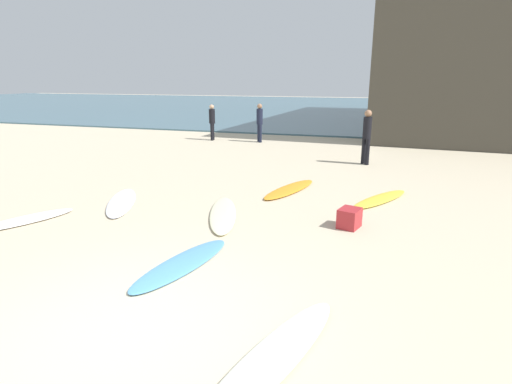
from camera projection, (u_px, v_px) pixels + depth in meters
The scene contains 13 objects.
ground_plane at pixel (132, 332), 4.78m from camera, with size 120.00×120.00×0.00m, color beige.
ocean_water at pixel (356, 108), 38.66m from camera, with size 120.00×40.00×0.08m, color #426675.
surfboard_0 at pixel (122, 202), 9.62m from camera, with size 0.59×2.37×0.07m, color white.
surfboard_1 at pixel (26, 220), 8.42m from camera, with size 0.58×1.95×0.07m, color white.
surfboard_2 at pixel (182, 264), 6.44m from camera, with size 0.59×2.21×0.07m, color #569DD5.
surfboard_3 at pixel (290, 189), 10.71m from camera, with size 0.57×2.37×0.08m, color orange.
surfboard_4 at pixel (273, 357), 4.27m from camera, with size 0.52×2.59×0.09m, color silver.
surfboard_5 at pixel (380, 199), 9.85m from camera, with size 0.49×2.22×0.08m, color yellow.
surfboard_6 at pixel (223, 214), 8.77m from camera, with size 0.56×2.49×0.08m, color #F2EEBD.
beachgoer_near at pixel (260, 121), 18.48m from camera, with size 0.39×0.39×1.73m.
beachgoer_mid at pixel (212, 121), 19.09m from camera, with size 0.33×0.34×1.66m.
beachgoer_far at pixel (367, 134), 13.69m from camera, with size 0.40×0.40×1.84m.
beach_cooler at pixel (349, 218), 8.04m from camera, with size 0.45×0.38×0.39m, color #B2282D.
Camera 1 is at (2.64, -3.53, 2.88)m, focal length 28.55 mm.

